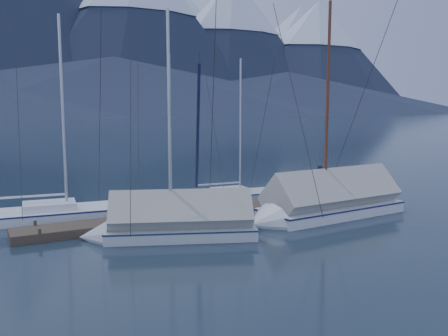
{
  "coord_description": "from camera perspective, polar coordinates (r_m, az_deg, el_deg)",
  "views": [
    {
      "loc": [
        -9.89,
        -16.77,
        4.97
      ],
      "look_at": [
        0.0,
        2.0,
        2.2
      ],
      "focal_mm": 38.0,
      "sensor_mm": 36.0,
      "label": 1
    }
  ],
  "objects": [
    {
      "name": "sailboat_open_left",
      "position": [
        22.41,
        -17.02,
        -5.26
      ],
      "size": [
        7.56,
        3.2,
        9.75
      ],
      "color": "white",
      "rests_on": "ground"
    },
    {
      "name": "mooring_posts",
      "position": [
        21.49,
        -1.18,
        -4.98
      ],
      "size": [
        15.12,
        1.52,
        0.35
      ],
      "color": "#382D23",
      "rests_on": "ground"
    },
    {
      "name": "person",
      "position": [
        25.06,
        11.5,
        -1.5
      ],
      "size": [
        0.5,
        0.65,
        1.6
      ],
      "primitive_type": "imported",
      "rotation": [
        0.0,
        0.0,
        1.35
      ],
      "color": "black",
      "rests_on": "dock"
    },
    {
      "name": "ground",
      "position": [
        20.09,
        2.68,
        -6.89
      ],
      "size": [
        1000.0,
        1000.0,
        0.0
      ],
      "primitive_type": "plane",
      "color": "black",
      "rests_on": "ground"
    },
    {
      "name": "sailboat_covered_near",
      "position": [
        21.88,
        11.68,
        -4.44
      ],
      "size": [
        8.25,
        3.49,
        10.52
      ],
      "color": "white",
      "rests_on": "ground"
    },
    {
      "name": "dock",
      "position": [
        21.76,
        0.0,
        -5.47
      ],
      "size": [
        18.0,
        1.5,
        0.54
      ],
      "color": "#382D23",
      "rests_on": "ground"
    },
    {
      "name": "sailboat_covered_far",
      "position": [
        18.27,
        -6.84,
        -6.93
      ],
      "size": [
        6.9,
        4.23,
        9.3
      ],
      "color": "silver",
      "rests_on": "ground"
    },
    {
      "name": "sailboat_open_mid",
      "position": [
        23.17,
        -5.29,
        -4.62
      ],
      "size": [
        6.38,
        3.75,
        8.15
      ],
      "color": "white",
      "rests_on": "ground"
    },
    {
      "name": "sailboat_open_right",
      "position": [
        25.75,
        2.81,
        -3.37
      ],
      "size": [
        6.3,
        2.65,
        8.18
      ],
      "color": "silver",
      "rests_on": "ground"
    }
  ]
}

